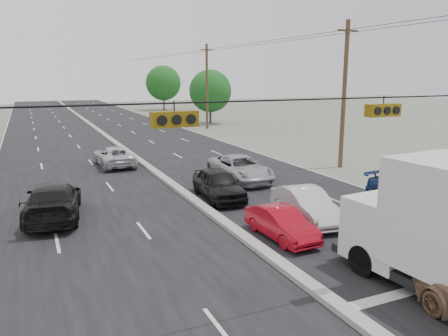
{
  "coord_description": "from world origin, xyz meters",
  "views": [
    {
      "loc": [
        -7.45,
        -9.2,
        6.4
      ],
      "look_at": [
        0.64,
        8.73,
        2.2
      ],
      "focal_mm": 35.0,
      "sensor_mm": 36.0,
      "label": 1
    }
  ],
  "objects_px": {
    "tree_right_far": "(163,83)",
    "queue_car_a": "(218,184)",
    "utility_pole_right_c": "(207,86)",
    "queue_car_c": "(240,169)",
    "oncoming_near": "(53,201)",
    "queue_car_b": "(306,206)",
    "oncoming_far": "(114,156)",
    "red_sedan": "(281,224)",
    "queue_car_d": "(414,194)",
    "utility_pole_right_b": "(344,94)",
    "tree_right_mid": "(210,91)"
  },
  "relations": [
    {
      "from": "oncoming_far",
      "to": "utility_pole_right_c",
      "type": "bearing_deg",
      "value": -130.39
    },
    {
      "from": "queue_car_b",
      "to": "queue_car_c",
      "type": "xyz_separation_m",
      "value": [
        0.72,
        8.06,
        0.03
      ]
    },
    {
      "from": "utility_pole_right_b",
      "to": "utility_pole_right_c",
      "type": "relative_size",
      "value": 1.0
    },
    {
      "from": "tree_right_far",
      "to": "queue_car_c",
      "type": "xyz_separation_m",
      "value": [
        -11.78,
        -55.73,
        -4.19
      ]
    },
    {
      "from": "queue_car_c",
      "to": "oncoming_near",
      "type": "relative_size",
      "value": 0.97
    },
    {
      "from": "utility_pole_right_c",
      "to": "queue_car_a",
      "type": "xyz_separation_m",
      "value": [
        -11.1,
        -28.87,
        -4.32
      ]
    },
    {
      "from": "queue_car_a",
      "to": "red_sedan",
      "type": "bearing_deg",
      "value": -85.53
    },
    {
      "from": "tree_right_mid",
      "to": "queue_car_d",
      "type": "height_order",
      "value": "tree_right_mid"
    },
    {
      "from": "queue_car_a",
      "to": "queue_car_d",
      "type": "relative_size",
      "value": 0.93
    },
    {
      "from": "queue_car_a",
      "to": "queue_car_d",
      "type": "bearing_deg",
      "value": -29.41
    },
    {
      "from": "tree_right_mid",
      "to": "tree_right_far",
      "type": "distance_m",
      "value": 25.03
    },
    {
      "from": "queue_car_b",
      "to": "queue_car_d",
      "type": "bearing_deg",
      "value": 2.04
    },
    {
      "from": "queue_car_a",
      "to": "oncoming_near",
      "type": "xyz_separation_m",
      "value": [
        -8.1,
        0.17,
        0.03
      ]
    },
    {
      "from": "queue_car_a",
      "to": "oncoming_far",
      "type": "bearing_deg",
      "value": 111.89
    },
    {
      "from": "tree_right_far",
      "to": "oncoming_far",
      "type": "bearing_deg",
      "value": -110.56
    },
    {
      "from": "utility_pole_right_c",
      "to": "oncoming_near",
      "type": "xyz_separation_m",
      "value": [
        -19.2,
        -28.7,
        -4.28
      ]
    },
    {
      "from": "utility_pole_right_c",
      "to": "tree_right_far",
      "type": "bearing_deg",
      "value": 83.35
    },
    {
      "from": "utility_pole_right_c",
      "to": "queue_car_b",
      "type": "bearing_deg",
      "value": -104.91
    },
    {
      "from": "utility_pole_right_c",
      "to": "red_sedan",
      "type": "bearing_deg",
      "value": -107.54
    },
    {
      "from": "utility_pole_right_c",
      "to": "oncoming_far",
      "type": "bearing_deg",
      "value": -128.86
    },
    {
      "from": "tree_right_far",
      "to": "oncoming_near",
      "type": "xyz_separation_m",
      "value": [
        -22.7,
        -58.7,
        -4.13
      ]
    },
    {
      "from": "queue_car_a",
      "to": "queue_car_d",
      "type": "xyz_separation_m",
      "value": [
        8.05,
        -5.41,
        -0.07
      ]
    },
    {
      "from": "red_sedan",
      "to": "queue_car_d",
      "type": "xyz_separation_m",
      "value": [
        8.05,
        0.85,
        0.1
      ]
    },
    {
      "from": "queue_car_a",
      "to": "queue_car_b",
      "type": "distance_m",
      "value": 5.35
    },
    {
      "from": "utility_pole_right_c",
      "to": "queue_car_a",
      "type": "relative_size",
      "value": 2.16
    },
    {
      "from": "oncoming_near",
      "to": "queue_car_b",
      "type": "bearing_deg",
      "value": 161.15
    },
    {
      "from": "utility_pole_right_b",
      "to": "queue_car_b",
      "type": "height_order",
      "value": "utility_pole_right_b"
    },
    {
      "from": "tree_right_far",
      "to": "queue_car_a",
      "type": "height_order",
      "value": "tree_right_far"
    },
    {
      "from": "queue_car_c",
      "to": "queue_car_d",
      "type": "xyz_separation_m",
      "value": [
        5.23,
        -8.54,
        -0.04
      ]
    },
    {
      "from": "queue_car_b",
      "to": "queue_car_c",
      "type": "height_order",
      "value": "queue_car_c"
    },
    {
      "from": "utility_pole_right_b",
      "to": "tree_right_far",
      "type": "height_order",
      "value": "utility_pole_right_b"
    },
    {
      "from": "queue_car_c",
      "to": "oncoming_far",
      "type": "relative_size",
      "value": 1.09
    },
    {
      "from": "utility_pole_right_c",
      "to": "oncoming_near",
      "type": "bearing_deg",
      "value": -123.78
    },
    {
      "from": "utility_pole_right_c",
      "to": "queue_car_c",
      "type": "height_order",
      "value": "utility_pole_right_c"
    },
    {
      "from": "tree_right_far",
      "to": "queue_car_b",
      "type": "xyz_separation_m",
      "value": [
        -12.5,
        -63.79,
        -4.22
      ]
    },
    {
      "from": "red_sedan",
      "to": "oncoming_near",
      "type": "xyz_separation_m",
      "value": [
        -8.1,
        6.42,
        0.21
      ]
    },
    {
      "from": "queue_car_a",
      "to": "queue_car_b",
      "type": "xyz_separation_m",
      "value": [
        2.1,
        -4.92,
        -0.06
      ]
    },
    {
      "from": "red_sedan",
      "to": "queue_car_b",
      "type": "relative_size",
      "value": 0.84
    },
    {
      "from": "utility_pole_right_b",
      "to": "tree_right_far",
      "type": "relative_size",
      "value": 1.23
    },
    {
      "from": "queue_car_a",
      "to": "queue_car_d",
      "type": "distance_m",
      "value": 9.7
    },
    {
      "from": "queue_car_a",
      "to": "oncoming_near",
      "type": "distance_m",
      "value": 8.1
    },
    {
      "from": "utility_pole_right_c",
      "to": "queue_car_d",
      "type": "distance_m",
      "value": 34.69
    },
    {
      "from": "oncoming_far",
      "to": "oncoming_near",
      "type": "bearing_deg",
      "value": 64.76
    },
    {
      "from": "queue_car_c",
      "to": "tree_right_far",
      "type": "bearing_deg",
      "value": 78.34
    },
    {
      "from": "queue_car_b",
      "to": "queue_car_a",
      "type": "bearing_deg",
      "value": 119.77
    },
    {
      "from": "utility_pole_right_b",
      "to": "queue_car_d",
      "type": "height_order",
      "value": "utility_pole_right_b"
    },
    {
      "from": "queue_car_b",
      "to": "oncoming_far",
      "type": "xyz_separation_m",
      "value": [
        -5.51,
        15.78,
        -0.03
      ]
    },
    {
      "from": "utility_pole_right_b",
      "to": "queue_car_c",
      "type": "xyz_separation_m",
      "value": [
        -8.28,
        -0.73,
        -4.34
      ]
    },
    {
      "from": "tree_right_mid",
      "to": "oncoming_far",
      "type": "distance_m",
      "value": 28.84
    },
    {
      "from": "red_sedan",
      "to": "oncoming_near",
      "type": "height_order",
      "value": "oncoming_near"
    }
  ]
}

